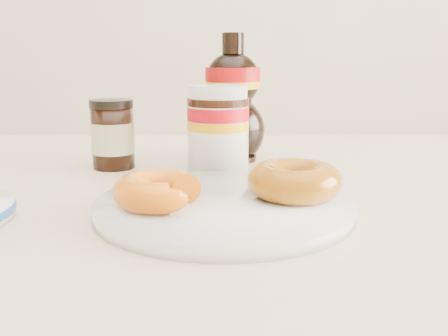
{
  "coord_description": "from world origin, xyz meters",
  "views": [
    {
      "loc": [
        0.06,
        -0.44,
        0.91
      ],
      "look_at": [
        0.06,
        0.1,
        0.79
      ],
      "focal_mm": 40.0,
      "sensor_mm": 36.0,
      "label": 1
    }
  ],
  "objects_px": {
    "nutella_jar": "(218,126)",
    "syrup_bottle": "(233,98)",
    "donut_whole": "(294,180)",
    "dining_table": "(175,265)",
    "donut_bitten": "(158,191)",
    "dark_jar": "(113,135)",
    "plate": "(224,205)"
  },
  "relations": [
    {
      "from": "donut_bitten",
      "to": "dark_jar",
      "type": "relative_size",
      "value": 0.89
    },
    {
      "from": "syrup_bottle",
      "to": "dark_jar",
      "type": "relative_size",
      "value": 1.96
    },
    {
      "from": "plate",
      "to": "dining_table",
      "type": "bearing_deg",
      "value": 136.26
    },
    {
      "from": "donut_whole",
      "to": "dark_jar",
      "type": "bearing_deg",
      "value": 139.65
    },
    {
      "from": "nutella_jar",
      "to": "dark_jar",
      "type": "distance_m",
      "value": 0.15
    },
    {
      "from": "dining_table",
      "to": "syrup_bottle",
      "type": "bearing_deg",
      "value": 71.13
    },
    {
      "from": "donut_whole",
      "to": "syrup_bottle",
      "type": "distance_m",
      "value": 0.26
    },
    {
      "from": "donut_bitten",
      "to": "nutella_jar",
      "type": "distance_m",
      "value": 0.21
    },
    {
      "from": "dining_table",
      "to": "dark_jar",
      "type": "height_order",
      "value": "dark_jar"
    },
    {
      "from": "donut_bitten",
      "to": "dark_jar",
      "type": "distance_m",
      "value": 0.25
    },
    {
      "from": "dining_table",
      "to": "nutella_jar",
      "type": "distance_m",
      "value": 0.2
    },
    {
      "from": "plate",
      "to": "syrup_bottle",
      "type": "relative_size",
      "value": 1.39
    },
    {
      "from": "plate",
      "to": "dark_jar",
      "type": "relative_size",
      "value": 2.72
    },
    {
      "from": "plate",
      "to": "nutella_jar",
      "type": "relative_size",
      "value": 2.23
    },
    {
      "from": "nutella_jar",
      "to": "donut_bitten",
      "type": "bearing_deg",
      "value": -105.75
    },
    {
      "from": "syrup_bottle",
      "to": "donut_bitten",
      "type": "bearing_deg",
      "value": -105.54
    },
    {
      "from": "plate",
      "to": "donut_bitten",
      "type": "relative_size",
      "value": 3.05
    },
    {
      "from": "donut_bitten",
      "to": "donut_whole",
      "type": "xyz_separation_m",
      "value": [
        0.14,
        0.03,
        0.0
      ]
    },
    {
      "from": "dining_table",
      "to": "plate",
      "type": "xyz_separation_m",
      "value": [
        0.06,
        -0.05,
        0.09
      ]
    },
    {
      "from": "donut_whole",
      "to": "dark_jar",
      "type": "xyz_separation_m",
      "value": [
        -0.23,
        0.2,
        0.02
      ]
    },
    {
      "from": "dining_table",
      "to": "donut_bitten",
      "type": "relative_size",
      "value": 16.17
    },
    {
      "from": "nutella_jar",
      "to": "syrup_bottle",
      "type": "bearing_deg",
      "value": 75.02
    },
    {
      "from": "donut_whole",
      "to": "nutella_jar",
      "type": "xyz_separation_m",
      "value": [
        -0.08,
        0.17,
        0.03
      ]
    },
    {
      "from": "donut_bitten",
      "to": "nutella_jar",
      "type": "height_order",
      "value": "nutella_jar"
    },
    {
      "from": "donut_bitten",
      "to": "plate",
      "type": "bearing_deg",
      "value": 1.29
    },
    {
      "from": "donut_whole",
      "to": "dark_jar",
      "type": "distance_m",
      "value": 0.3
    },
    {
      "from": "plate",
      "to": "nutella_jar",
      "type": "xyz_separation_m",
      "value": [
        -0.01,
        0.18,
        0.06
      ]
    },
    {
      "from": "dining_table",
      "to": "plate",
      "type": "bearing_deg",
      "value": -43.74
    },
    {
      "from": "syrup_bottle",
      "to": "dark_jar",
      "type": "height_order",
      "value": "syrup_bottle"
    },
    {
      "from": "plate",
      "to": "nutella_jar",
      "type": "bearing_deg",
      "value": 92.44
    },
    {
      "from": "donut_whole",
      "to": "dining_table",
      "type": "bearing_deg",
      "value": 161.89
    },
    {
      "from": "nutella_jar",
      "to": "dark_jar",
      "type": "xyz_separation_m",
      "value": [
        -0.15,
        0.03,
        -0.02
      ]
    }
  ]
}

